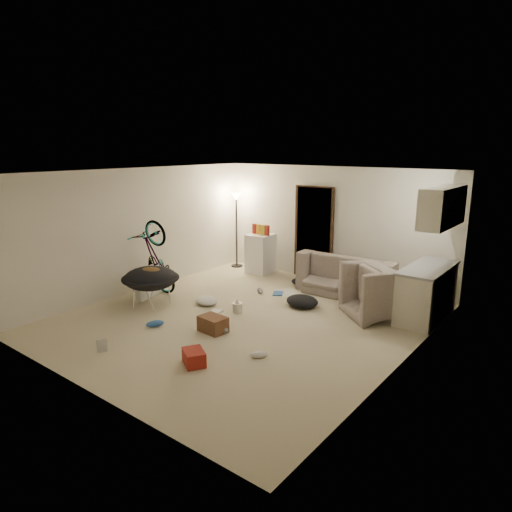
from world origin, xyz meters
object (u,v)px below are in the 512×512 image
Objects in this scene: saucer_chair at (151,283)px; juicer at (237,307)px; drink_case_b at (194,357)px; kitchen_counter at (426,293)px; mini_fridge at (260,254)px; floor_lamp at (236,214)px; bicycle at (156,274)px; drink_case_a at (213,324)px; tv_box at (149,281)px; sofa at (349,279)px; armchair at (386,297)px.

saucer_chair is 4.16× the size of juicer.
juicer is (1.48, 0.73, -0.34)m from saucer_chair.
saucer_chair is 2.61m from drink_case_b.
kitchen_counter is at bearing 93.80° from drink_case_b.
kitchen_counter is 1.63× the size of mini_fridge.
floor_lamp is at bearing 172.34° from kitchen_counter.
saucer_chair is 2.96× the size of drink_case_b.
drink_case_a is (2.24, -0.74, -0.28)m from bicycle.
drink_case_b is 1.41× the size of juicer.
tv_box is at bearing -155.48° from kitchen_counter.
sofa is 4.60× the size of drink_case_a.
bicycle is at bearing -157.36° from kitchen_counter.
saucer_chair is 1.76m from drink_case_a.
bicycle reaches higher than saucer_chair.
floor_lamp is 1.16× the size of bicycle.
mini_fridge is 3.64× the size of juicer.
sofa is at bearing -54.72° from bicycle.
sofa is 1.92× the size of saucer_chair.
tv_box is at bearing -177.82° from drink_case_b.
armchair is at bearing 31.36° from saucer_chair.
drink_case_a is (2.34, -3.36, -1.18)m from floor_lamp.
armchair is 3.64m from drink_case_b.
bicycle is 1.69× the size of mini_fridge.
mini_fridge reaches higher than tv_box.
floor_lamp is 1.72× the size of saucer_chair.
drink_case_a is at bearing -74.70° from juicer.
armchair is (4.24, -0.98, -0.97)m from floor_lamp.
floor_lamp reaches higher than kitchen_counter.
mini_fridge is at bearing -18.97° from bicycle.
mini_fridge reaches higher than saucer_chair.
bicycle is 6.16× the size of juicer.
saucer_chair is (-4.22, -2.54, 0.00)m from kitchen_counter.
floor_lamp reaches higher than tv_box.
floor_lamp is 3.44m from juicer.
floor_lamp reaches higher than armchair.
bicycle is at bearing -87.82° from floor_lamp.
tv_box is at bearing 37.57° from sofa.
mini_fridge is (0.81, -0.10, -0.85)m from floor_lamp.
mini_fridge is 3.62m from drink_case_a.
kitchen_counter is 5.93× the size of juicer.
juicer is at bearing 74.41° from armchair.
floor_lamp is at bearing 129.12° from drink_case_a.
tv_box is 2.50× the size of drink_case_b.
floor_lamp is 2.03× the size of tv_box.
floor_lamp reaches higher than sofa.
saucer_chair is at bearing -140.91° from bicycle.
saucer_chair reaches higher than drink_case_b.
floor_lamp is 1.75× the size of armchair.
sofa is at bearing 4.53° from armchair.
drink_case_a is at bearing 72.69° from sofa.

